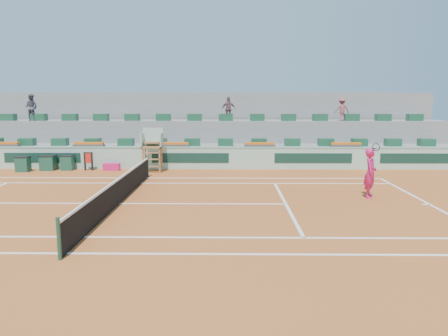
# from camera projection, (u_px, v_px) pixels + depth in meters

# --- Properties ---
(ground) EXTENTS (90.00, 90.00, 0.00)m
(ground) POSITION_uv_depth(u_px,v_px,m) (119.00, 204.00, 16.78)
(ground) COLOR #A14D1F
(ground) RESTS_ON ground
(seating_tier_lower) EXTENTS (36.00, 4.00, 1.20)m
(seating_tier_lower) POSITION_uv_depth(u_px,v_px,m) (162.00, 154.00, 27.25)
(seating_tier_lower) COLOR gray
(seating_tier_lower) RESTS_ON ground
(seating_tier_upper) EXTENTS (36.00, 2.40, 2.60)m
(seating_tier_upper) POSITION_uv_depth(u_px,v_px,m) (165.00, 140.00, 28.72)
(seating_tier_upper) COLOR gray
(seating_tier_upper) RESTS_ON ground
(stadium_back_wall) EXTENTS (36.00, 0.40, 4.40)m
(stadium_back_wall) POSITION_uv_depth(u_px,v_px,m) (168.00, 125.00, 30.16)
(stadium_back_wall) COLOR gray
(stadium_back_wall) RESTS_ON ground
(player_bag) EXTENTS (0.91, 0.40, 0.40)m
(player_bag) POSITION_uv_depth(u_px,v_px,m) (112.00, 167.00, 24.53)
(player_bag) COLOR #D81C67
(player_bag) RESTS_ON ground
(spectator_left) EXTENTS (0.87, 0.70, 1.69)m
(spectator_left) POSITION_uv_depth(u_px,v_px,m) (31.00, 107.00, 27.80)
(spectator_left) COLOR #4B4B58
(spectator_left) RESTS_ON seating_tier_upper
(spectator_mid) EXTENTS (0.95, 0.56, 1.51)m
(spectator_mid) POSITION_uv_depth(u_px,v_px,m) (229.00, 109.00, 27.61)
(spectator_mid) COLOR #754E5A
(spectator_mid) RESTS_ON seating_tier_upper
(spectator_right) EXTENTS (1.02, 0.68, 1.47)m
(spectator_right) POSITION_uv_depth(u_px,v_px,m) (342.00, 109.00, 27.54)
(spectator_right) COLOR #914852
(spectator_right) RESTS_ON seating_tier_upper
(court_lines) EXTENTS (23.89, 11.09, 0.01)m
(court_lines) POSITION_uv_depth(u_px,v_px,m) (119.00, 203.00, 16.78)
(court_lines) COLOR white
(court_lines) RESTS_ON ground
(tennis_net) EXTENTS (0.10, 11.97, 1.10)m
(tennis_net) POSITION_uv_depth(u_px,v_px,m) (119.00, 190.00, 16.70)
(tennis_net) COLOR black
(tennis_net) RESTS_ON ground
(advertising_hoarding) EXTENTS (36.00, 0.34, 1.26)m
(advertising_hoarding) POSITION_uv_depth(u_px,v_px,m) (156.00, 158.00, 25.07)
(advertising_hoarding) COLOR #9FC8B3
(advertising_hoarding) RESTS_ON ground
(umpire_chair) EXTENTS (1.10, 0.90, 2.40)m
(umpire_chair) POSITION_uv_depth(u_px,v_px,m) (152.00, 144.00, 23.94)
(umpire_chair) COLOR olive
(umpire_chair) RESTS_ON ground
(seat_row_lower) EXTENTS (32.90, 0.60, 0.44)m
(seat_row_lower) POSITION_uv_depth(u_px,v_px,m) (159.00, 142.00, 26.23)
(seat_row_lower) COLOR #194D31
(seat_row_lower) RESTS_ON seating_tier_lower
(seat_row_upper) EXTENTS (32.90, 0.60, 0.44)m
(seat_row_upper) POSITION_uv_depth(u_px,v_px,m) (163.00, 117.00, 27.89)
(seat_row_upper) COLOR #194D31
(seat_row_upper) RESTS_ON seating_tier_upper
(flower_planters) EXTENTS (26.80, 0.36, 0.28)m
(flower_planters) POSITION_uv_depth(u_px,v_px,m) (131.00, 145.00, 25.48)
(flower_planters) COLOR #484848
(flower_planters) RESTS_ON seating_tier_lower
(drink_cooler_a) EXTENTS (0.68, 0.59, 0.84)m
(drink_cooler_a) POSITION_uv_depth(u_px,v_px,m) (68.00, 163.00, 24.63)
(drink_cooler_a) COLOR #174633
(drink_cooler_a) RESTS_ON ground
(drink_cooler_b) EXTENTS (0.81, 0.70, 0.84)m
(drink_cooler_b) POSITION_uv_depth(u_px,v_px,m) (48.00, 163.00, 24.58)
(drink_cooler_b) COLOR #174633
(drink_cooler_b) RESTS_ON ground
(drink_cooler_c) EXTENTS (0.72, 0.62, 0.84)m
(drink_cooler_c) POSITION_uv_depth(u_px,v_px,m) (23.00, 164.00, 24.12)
(drink_cooler_c) COLOR #174633
(drink_cooler_c) RESTS_ON ground
(towel_rack) EXTENTS (0.52, 0.09, 1.03)m
(towel_rack) POSITION_uv_depth(u_px,v_px,m) (88.00, 160.00, 24.48)
(towel_rack) COLOR black
(towel_rack) RESTS_ON ground
(tennis_player) EXTENTS (0.72, 0.99, 2.28)m
(tennis_player) POSITION_uv_depth(u_px,v_px,m) (370.00, 173.00, 17.69)
(tennis_player) COLOR #D81C67
(tennis_player) RESTS_ON ground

